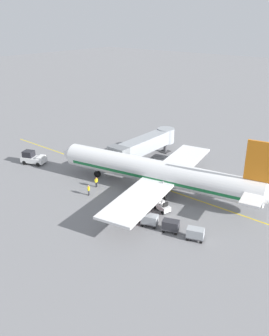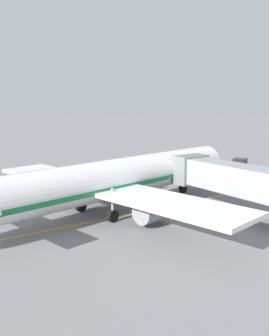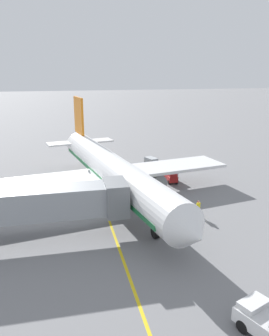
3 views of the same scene
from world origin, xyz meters
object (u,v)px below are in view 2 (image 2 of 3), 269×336
jet_bridge (246,181)px  ground_crew_marshaller (91,191)px  parked_airliner (110,180)px  pushback_tractor (238,168)px  baggage_cart_second_in_train (3,197)px  baggage_cart_front (29,192)px  baggage_tug_lead (54,202)px  baggage_tug_trailing (41,193)px  ground_crew_wing_walker (130,180)px  ground_crew_loader (151,183)px

jet_bridge → ground_crew_marshaller: (-14.01, -8.34, -2.51)m
parked_airliner → ground_crew_marshaller: 6.03m
pushback_tractor → ground_crew_marshaller: size_ratio=2.90×
jet_bridge → baggage_cart_second_in_train: jet_bridge is taller
jet_bridge → baggage_cart_front: jet_bridge is taller
parked_airliner → baggage_tug_lead: (-4.48, -3.83, -2.47)m
baggage_tug_trailing → ground_crew_marshaller: ground_crew_marshaller is taller
baggage_cart_front → ground_crew_wing_walker: ground_crew_wing_walker is taller
parked_airliner → ground_crew_marshaller: size_ratio=22.00×
pushback_tractor → baggage_cart_second_in_train: 32.61m
parked_airliner → ground_crew_marshaller: (-5.52, 0.95, -2.23)m
pushback_tractor → ground_crew_loader: 16.07m
ground_crew_wing_walker → ground_crew_marshaller: bearing=-71.1°
baggage_tug_lead → baggage_cart_front: (-4.27, -1.02, 0.24)m
baggage_cart_front → ground_crew_wing_walker: bearing=85.5°
jet_bridge → pushback_tractor: (-13.90, 15.45, -2.36)m
parked_airliner → jet_bridge: bearing=47.6°
parked_airliner → pushback_tractor: (-5.41, 24.74, -2.09)m
baggage_tug_trailing → baggage_tug_lead: bearing=-2.9°
parked_airliner → baggage_cart_second_in_train: parked_airliner is taller
baggage_tug_lead → ground_crew_loader: ground_crew_loader is taller
parked_airliner → baggage_tug_trailing: size_ratio=14.76×
baggage_cart_second_in_train → ground_crew_marshaller: size_ratio=1.75×
jet_bridge → ground_crew_marshaller: jet_bridge is taller
baggage_cart_second_in_train → jet_bridge: bearing=45.7°
pushback_tractor → ground_crew_wing_walker: 17.37m
ground_crew_loader → parked_airliner: bearing=-60.1°
jet_bridge → baggage_tug_trailing: jet_bridge is taller
baggage_tug_lead → baggage_cart_front: 4.40m
pushback_tractor → ground_crew_wing_walker: (-2.36, -17.21, -0.15)m
jet_bridge → baggage_tug_trailing: bearing=-142.8°
baggage_tug_trailing → baggage_cart_second_in_train: baggage_tug_trailing is taller
baggage_cart_front → ground_crew_wing_walker: (0.98, 12.37, 0.00)m
pushback_tractor → ground_crew_loader: (0.42, -16.07, -0.15)m
baggage_cart_front → ground_crew_marshaller: size_ratio=1.75×
parked_airliner → baggage_tug_trailing: parked_airliner is taller
baggage_tug_lead → ground_crew_wing_walker: ground_crew_wing_walker is taller
pushback_tractor → baggage_cart_second_in_train: bearing=-94.8°
ground_crew_wing_walker → baggage_tug_trailing: bearing=-93.9°
ground_crew_loader → ground_crew_marshaller: (-0.54, -7.72, 0.00)m
jet_bridge → parked_airliner: bearing=-132.4°
parked_airliner → jet_bridge: parked_airliner is taller
pushback_tractor → baggage_cart_front: size_ratio=1.66×
baggage_tug_lead → baggage_cart_front: baggage_tug_lead is taller
baggage_cart_front → ground_crew_wing_walker: 12.41m
baggage_tug_lead → ground_crew_marshaller: ground_crew_marshaller is taller
pushback_tractor → baggage_cart_front: (-3.34, -29.59, -0.15)m
baggage_tug_lead → baggage_tug_trailing: size_ratio=1.09×
jet_bridge → ground_crew_wing_walker: size_ratio=9.94×
baggage_cart_second_in_train → ground_crew_wing_walker: ground_crew_wing_walker is taller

